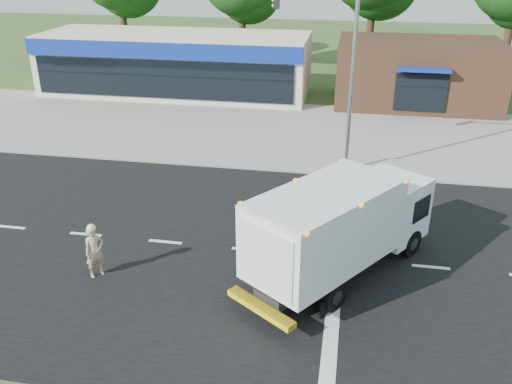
% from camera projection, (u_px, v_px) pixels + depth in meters
% --- Properties ---
extents(ground, '(120.00, 120.00, 0.00)m').
position_uv_depth(ground, '(249.00, 250.00, 18.51)').
color(ground, '#385123').
rests_on(ground, ground).
extents(road_asphalt, '(60.00, 14.00, 0.02)m').
position_uv_depth(road_asphalt, '(249.00, 250.00, 18.51)').
color(road_asphalt, black).
rests_on(road_asphalt, ground).
extents(sidewalk, '(60.00, 2.40, 0.12)m').
position_uv_depth(sidewalk, '(282.00, 161.00, 25.80)').
color(sidewalk, gray).
rests_on(sidewalk, ground).
extents(parking_apron, '(60.00, 9.00, 0.02)m').
position_uv_depth(parking_apron, '(296.00, 125.00, 30.99)').
color(parking_apron, gray).
rests_on(parking_apron, ground).
extents(lane_markings, '(55.20, 7.00, 0.01)m').
position_uv_depth(lane_markings, '(283.00, 275.00, 17.08)').
color(lane_markings, silver).
rests_on(lane_markings, road_asphalt).
extents(ems_box_truck, '(5.97, 7.18, 3.20)m').
position_uv_depth(ems_box_truck, '(341.00, 224.00, 16.34)').
color(ems_box_truck, black).
rests_on(ems_box_truck, ground).
extents(emergency_worker, '(0.71, 0.75, 1.82)m').
position_uv_depth(emergency_worker, '(95.00, 251.00, 16.75)').
color(emergency_worker, tan).
rests_on(emergency_worker, ground).
extents(retail_strip_mall, '(18.00, 6.20, 4.00)m').
position_uv_depth(retail_strip_mall, '(175.00, 63.00, 36.91)').
color(retail_strip_mall, beige).
rests_on(retail_strip_mall, ground).
extents(brown_storefront, '(10.00, 6.70, 4.00)m').
position_uv_depth(brown_storefront, '(417.00, 73.00, 34.35)').
color(brown_storefront, '#382316').
rests_on(brown_storefront, ground).
extents(traffic_signal_pole, '(3.51, 0.25, 8.00)m').
position_uv_depth(traffic_signal_pole, '(338.00, 63.00, 22.83)').
color(traffic_signal_pole, gray).
rests_on(traffic_signal_pole, ground).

